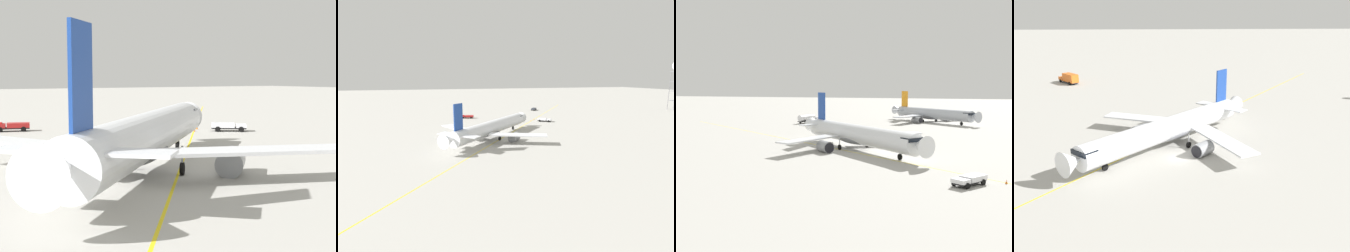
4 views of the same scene
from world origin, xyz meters
The scene contains 8 objects.
ground_plane centered at (0.00, 0.00, 0.00)m, with size 600.00×600.00×0.00m, color #ADAAA3.
airliner_main centered at (6.30, 1.45, 2.99)m, with size 33.26×31.73×11.53m.
baggage_truck_truck centered at (-50.18, 37.52, 0.72)m, with size 4.51×4.02×1.22m.
ops_pickup_truck centered at (-32.94, 0.05, 0.81)m, with size 3.34×5.39×1.41m.
pushback_tug_truck centered at (-15.96, 28.04, 0.81)m, with size 4.80×5.48×1.30m.
taxiway_centreline centered at (2.51, 7.79, 0.00)m, with size 146.88×109.58×0.01m.
safety_cone_near centered at (-18.24, 23.35, 0.28)m, with size 0.36×0.36×0.55m.
safety_cone_mid centered at (-20.81, 25.64, 0.28)m, with size 0.36×0.36×0.55m.
Camera 2 is at (79.89, -15.65, 17.68)m, focal length 28.49 mm.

